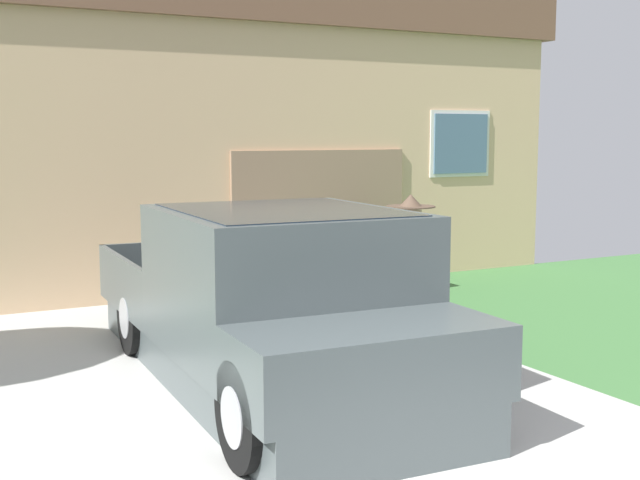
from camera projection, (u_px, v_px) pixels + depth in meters
pickup_truck at (277, 308)px, 7.70m from camera, size 2.29×5.56×1.71m
person_with_hat at (410, 269)px, 8.54m from camera, size 0.50×0.50×1.76m
handbag at (422, 358)px, 8.37m from camera, size 0.29×0.19×0.44m
house_with_garage at (209, 132)px, 15.28m from camera, size 10.67×6.33×4.75m
wheeled_trash_bin at (387, 253)px, 12.53m from camera, size 0.60×0.72×1.10m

